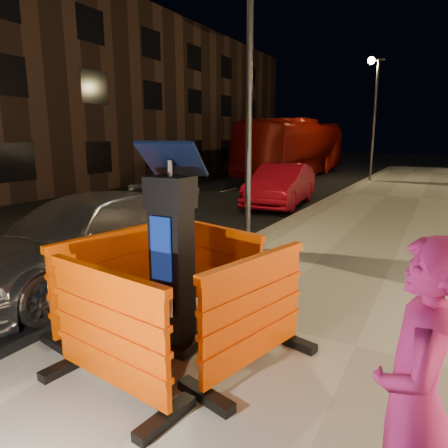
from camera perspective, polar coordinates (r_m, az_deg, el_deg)
The scene contains 14 objects.
ground_plane at distance 6.06m, azimuth -11.48°, elevation -11.23°, with size 120.00×120.00×0.00m, color black.
sidewalk at distance 4.84m, azimuth 18.21°, elevation -16.99°, with size 6.00×60.00×0.15m, color gray.
kerb at distance 6.03m, azimuth -11.51°, elevation -10.57°, with size 0.30×60.00×0.15m, color slate.
parking_kiosk at distance 4.22m, azimuth -7.42°, elevation -4.39°, with size 0.66×0.66×2.08m, color black.
barrier_front at distance 3.72m, azimuth -16.15°, elevation -14.78°, with size 1.49×0.61×1.16m, color #E44500.
barrier_back at distance 5.12m, azimuth -0.96°, elevation -6.67°, with size 1.49×0.61×1.16m, color #E44500.
barrier_kerbside at distance 4.96m, azimuth -16.26°, elevation -7.82°, with size 1.49×0.61×1.16m, color #E44500.
barrier_bldgside at distance 3.93m, azimuth 4.34°, elevation -12.78°, with size 1.49×0.61×1.16m, color #E44500.
car_silver at distance 7.37m, azimuth -19.08°, elevation -7.34°, with size 1.98×4.88×1.42m, color #A9A9AD.
car_red at distance 14.41m, azimuth 8.09°, elevation 2.63°, with size 1.56×4.46×1.47m, color #AC0B1E.
bus_doubledecker at distance 25.68m, azimuth 10.03°, elevation 6.78°, with size 2.88×12.31×3.43m, color maroon.
man at distance 2.49m, azimuth 25.61°, elevation -21.89°, with size 0.65×0.43×1.79m, color #961961.
street_lamp_mid at distance 8.00m, azimuth 3.62°, elevation 17.71°, with size 0.12×0.12×6.00m, color #3F3F44.
street_lamp_far at distance 22.47m, azimuth 20.64°, elevation 13.48°, with size 0.12×0.12×6.00m, color #3F3F44.
Camera 1 is at (3.65, -4.20, 2.39)m, focal length 32.00 mm.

